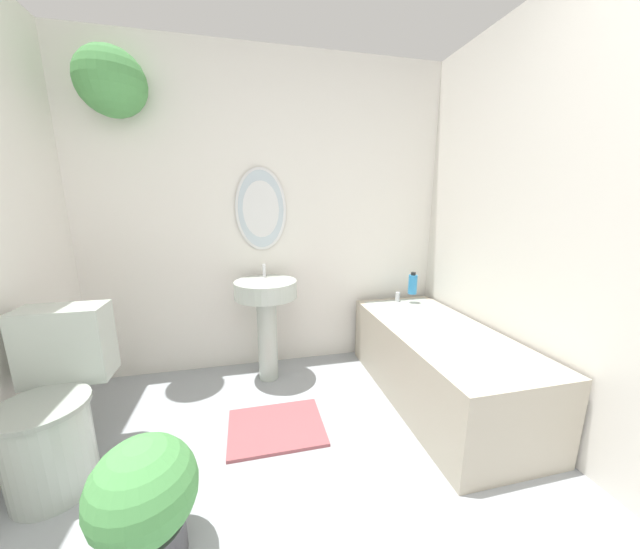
{
  "coord_description": "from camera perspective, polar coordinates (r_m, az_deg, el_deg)",
  "views": [
    {
      "loc": [
        -0.2,
        -0.19,
        1.3
      ],
      "look_at": [
        0.18,
        1.45,
        0.93
      ],
      "focal_mm": 18.0,
      "sensor_mm": 36.0,
      "label": 1
    }
  ],
  "objects": [
    {
      "name": "wall_back",
      "position": [
        2.54,
        -11.94,
        12.55
      ],
      "size": [
        2.86,
        0.41,
        2.4
      ],
      "color": "silver",
      "rests_on": "ground_plane"
    },
    {
      "name": "wall_right",
      "position": [
        2.1,
        36.91,
        7.13
      ],
      "size": [
        0.06,
        2.47,
        2.4
      ],
      "color": "silver",
      "rests_on": "ground_plane"
    },
    {
      "name": "toilet",
      "position": [
        2.06,
        -39.54,
        -17.74
      ],
      "size": [
        0.39,
        0.55,
        0.8
      ],
      "color": "#B2BCB2",
      "rests_on": "ground_plane"
    },
    {
      "name": "pedestal_sink",
      "position": [
        2.39,
        -9.51,
        -5.7
      ],
      "size": [
        0.45,
        0.45,
        0.86
      ],
      "color": "#B2BCB2",
      "rests_on": "ground_plane"
    },
    {
      "name": "bathtub",
      "position": [
        2.38,
        20.12,
        -14.32
      ],
      "size": [
        0.66,
        1.45,
        0.58
      ],
      "color": "#B2A893",
      "rests_on": "ground_plane"
    },
    {
      "name": "shampoo_bottle",
      "position": [
        2.74,
        16.15,
        -1.62
      ],
      "size": [
        0.07,
        0.07,
        0.18
      ],
      "color": "#2D84C6",
      "rests_on": "bathtub"
    },
    {
      "name": "potted_plant",
      "position": [
        1.53,
        -28.71,
        -31.5
      ],
      "size": [
        0.37,
        0.37,
        0.5
      ],
      "color": "#47474C",
      "rests_on": "ground_plane"
    },
    {
      "name": "bath_mat",
      "position": [
        2.12,
        -7.79,
        -25.3
      ],
      "size": [
        0.55,
        0.43,
        0.02
      ],
      "color": "#934C51",
      "rests_on": "ground_plane"
    }
  ]
}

